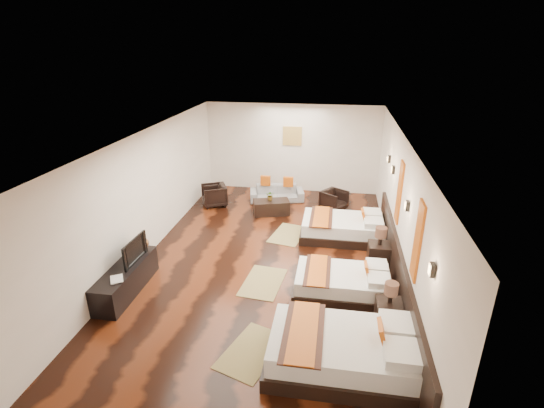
% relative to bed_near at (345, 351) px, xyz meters
% --- Properties ---
extents(floor, '(5.50, 9.50, 0.01)m').
position_rel_bed_near_xyz_m(floor, '(-1.70, 2.92, -0.30)').
color(floor, black).
rests_on(floor, ground).
extents(ceiling, '(5.50, 9.50, 0.01)m').
position_rel_bed_near_xyz_m(ceiling, '(-1.70, 2.92, 2.50)').
color(ceiling, white).
rests_on(ceiling, floor).
extents(back_wall, '(5.50, 0.01, 2.80)m').
position_rel_bed_near_xyz_m(back_wall, '(-1.70, 7.67, 1.10)').
color(back_wall, silver).
rests_on(back_wall, floor).
extents(left_wall, '(0.01, 9.50, 2.80)m').
position_rel_bed_near_xyz_m(left_wall, '(-4.45, 2.92, 1.10)').
color(left_wall, silver).
rests_on(left_wall, floor).
extents(right_wall, '(0.01, 9.50, 2.80)m').
position_rel_bed_near_xyz_m(right_wall, '(1.05, 2.92, 1.10)').
color(right_wall, silver).
rests_on(right_wall, floor).
extents(headboard_panel, '(0.08, 6.60, 0.90)m').
position_rel_bed_near_xyz_m(headboard_panel, '(1.01, 2.12, 0.15)').
color(headboard_panel, black).
rests_on(headboard_panel, floor).
extents(bed_near, '(2.26, 1.42, 0.86)m').
position_rel_bed_near_xyz_m(bed_near, '(0.00, 0.00, 0.00)').
color(bed_near, black).
rests_on(bed_near, floor).
extents(bed_mid, '(1.86, 1.17, 0.71)m').
position_rel_bed_near_xyz_m(bed_mid, '(-0.01, 1.93, -0.05)').
color(bed_mid, black).
rests_on(bed_mid, floor).
extents(bed_far, '(2.06, 1.29, 0.79)m').
position_rel_bed_near_xyz_m(bed_far, '(-0.00, 4.39, -0.03)').
color(bed_far, black).
rests_on(bed_far, floor).
extents(nightstand_a, '(0.43, 0.43, 0.85)m').
position_rel_bed_near_xyz_m(nightstand_a, '(0.75, 1.10, 0.00)').
color(nightstand_a, black).
rests_on(nightstand_a, floor).
extents(nightstand_b, '(0.46, 0.46, 0.92)m').
position_rel_bed_near_xyz_m(nightstand_b, '(0.75, 3.14, 0.03)').
color(nightstand_b, black).
rests_on(nightstand_b, floor).
extents(jute_mat_near, '(1.10, 1.38, 0.01)m').
position_rel_bed_near_xyz_m(jute_mat_near, '(-1.43, 0.09, -0.29)').
color(jute_mat_near, olive).
rests_on(jute_mat_near, floor).
extents(jute_mat_mid, '(0.87, 1.27, 0.01)m').
position_rel_bed_near_xyz_m(jute_mat_mid, '(-1.62, 2.06, -0.29)').
color(jute_mat_mid, olive).
rests_on(jute_mat_mid, floor).
extents(jute_mat_far, '(0.99, 1.33, 0.01)m').
position_rel_bed_near_xyz_m(jute_mat_far, '(-1.38, 4.32, -0.29)').
color(jute_mat_far, olive).
rests_on(jute_mat_far, floor).
extents(tv_console, '(0.50, 1.80, 0.55)m').
position_rel_bed_near_xyz_m(tv_console, '(-4.20, 1.33, -0.02)').
color(tv_console, black).
rests_on(tv_console, floor).
extents(tv, '(0.14, 0.85, 0.49)m').
position_rel_bed_near_xyz_m(tv, '(-4.15, 1.57, 0.50)').
color(tv, black).
rests_on(tv, tv_console).
extents(book, '(0.34, 0.36, 0.03)m').
position_rel_bed_near_xyz_m(book, '(-4.20, 0.83, 0.27)').
color(book, black).
rests_on(book, tv_console).
extents(figurine, '(0.41, 0.41, 0.36)m').
position_rel_bed_near_xyz_m(figurine, '(-4.20, 2.04, 0.43)').
color(figurine, brown).
rests_on(figurine, tv_console).
extents(sofa, '(1.73, 0.97, 0.47)m').
position_rel_bed_near_xyz_m(sofa, '(-2.03, 6.62, -0.06)').
color(sofa, gray).
rests_on(sofa, floor).
extents(armchair_left, '(0.92, 0.91, 0.63)m').
position_rel_bed_near_xyz_m(armchair_left, '(-3.81, 5.94, 0.02)').
color(armchair_left, black).
rests_on(armchair_left, floor).
extents(armchair_right, '(0.89, 0.89, 0.59)m').
position_rel_bed_near_xyz_m(armchair_right, '(-0.28, 6.16, -0.00)').
color(armchair_right, black).
rests_on(armchair_right, floor).
extents(coffee_table, '(1.10, 0.77, 0.40)m').
position_rel_bed_near_xyz_m(coffee_table, '(-2.03, 5.57, -0.10)').
color(coffee_table, black).
rests_on(coffee_table, floor).
extents(table_plant, '(0.26, 0.23, 0.27)m').
position_rel_bed_near_xyz_m(table_plant, '(-2.06, 5.61, 0.24)').
color(table_plant, '#275A1E').
rests_on(table_plant, coffee_table).
extents(orange_panel_a, '(0.04, 0.40, 1.30)m').
position_rel_bed_near_xyz_m(orange_panel_a, '(1.03, 1.02, 1.40)').
color(orange_panel_a, '#D86014').
rests_on(orange_panel_a, right_wall).
extents(orange_panel_b, '(0.04, 0.40, 1.30)m').
position_rel_bed_near_xyz_m(orange_panel_b, '(1.03, 3.22, 1.40)').
color(orange_panel_b, '#D86014').
rests_on(orange_panel_b, right_wall).
extents(sconce_near, '(0.07, 0.12, 0.18)m').
position_rel_bed_near_xyz_m(sconce_near, '(1.01, -0.08, 1.55)').
color(sconce_near, black).
rests_on(sconce_near, right_wall).
extents(sconce_mid, '(0.07, 0.12, 0.18)m').
position_rel_bed_near_xyz_m(sconce_mid, '(1.01, 2.12, 1.55)').
color(sconce_mid, black).
rests_on(sconce_mid, right_wall).
extents(sconce_far, '(0.07, 0.12, 0.18)m').
position_rel_bed_near_xyz_m(sconce_far, '(1.01, 4.32, 1.55)').
color(sconce_far, black).
rests_on(sconce_far, right_wall).
extents(sconce_lounge, '(0.07, 0.12, 0.18)m').
position_rel_bed_near_xyz_m(sconce_lounge, '(1.01, 5.22, 1.55)').
color(sconce_lounge, black).
rests_on(sconce_lounge, right_wall).
extents(gold_artwork, '(0.60, 0.04, 0.60)m').
position_rel_bed_near_xyz_m(gold_artwork, '(-1.70, 7.65, 1.50)').
color(gold_artwork, '#AD873F').
rests_on(gold_artwork, back_wall).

